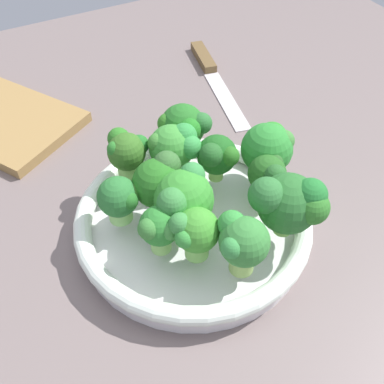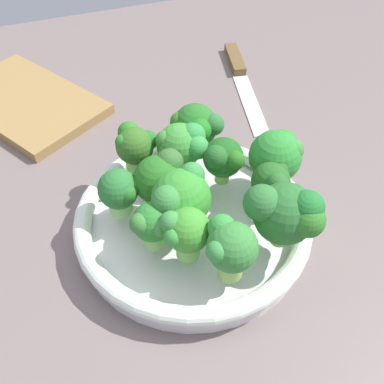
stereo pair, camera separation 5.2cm
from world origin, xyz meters
TOP-DOWN VIEW (x-y plane):
  - ground_plane at (0.00, 0.00)cm, footprint 130.00×130.00cm
  - bowl at (-0.27, -2.49)cm, footprint 28.40×28.40cm
  - broccoli_floret_0 at (-2.70, -5.43)cm, footprint 5.74×6.09cm
  - broccoli_floret_1 at (-9.23, -6.69)cm, footprint 5.51×5.32cm
  - broccoli_floret_2 at (-10.46, 1.74)cm, footprint 6.78×6.79cm
  - broccoli_floret_3 at (3.26, -8.21)cm, footprint 4.63×4.75cm
  - broccoli_floret_4 at (-2.95, -10.17)cm, footprint 4.82×5.03cm
  - broccoli_floret_5 at (5.36, -5.31)cm, footprint 5.74×5.23cm
  - broccoli_floret_6 at (-3.38, 2.60)cm, footprint 5.43×5.28cm
  - broccoli_floret_7 at (-1.80, 9.00)cm, footprint 6.43×6.67cm
  - broccoli_floret_8 at (9.27, -2.00)cm, footprint 5.93×5.55cm
  - broccoli_floret_9 at (7.62, 5.02)cm, footprint 7.42×7.79cm
  - broccoli_floret_10 at (1.29, -4.40)cm, footprint 6.64×6.91cm
  - broccoli_floret_11 at (1.98, 6.46)cm, footprint 5.26×4.55cm
  - broccoli_floret_12 at (-7.01, -1.30)cm, footprint 6.08×6.45cm
  - knife at (-30.40, 17.60)cm, footprint 26.49×8.11cm

SIDE VIEW (x-z plane):
  - ground_plane at x=0.00cm, z-range -2.50..0.00cm
  - knife at x=-30.40cm, z-range -0.20..1.30cm
  - bowl at x=-0.27cm, z-range 0.04..3.90cm
  - broccoli_floret_4 at x=-2.95cm, z-range 4.21..10.08cm
  - broccoli_floret_11 at x=1.98cm, z-range 4.38..10.34cm
  - broccoli_floret_3 at x=3.26cm, z-range 4.51..10.44cm
  - broccoli_floret_2 at x=-10.46cm, z-range 4.35..10.96cm
  - broccoli_floret_7 at x=-1.80cm, z-range 4.23..11.31cm
  - broccoli_floret_5 at x=5.36cm, z-range 4.54..11.00cm
  - broccoli_floret_6 at x=-3.38cm, z-range 4.57..11.06cm
  - broccoli_floret_1 at x=-9.23cm, z-range 4.59..11.07cm
  - broccoli_floret_0 at x=-2.70cm, z-range 4.38..11.54cm
  - broccoli_floret_12 at x=-7.01cm, z-range 4.59..11.60cm
  - broccoli_floret_10 at x=1.29cm, z-range 4.46..11.90cm
  - broccoli_floret_8 at x=9.27cm, z-range 4.66..11.73cm
  - broccoli_floret_9 at x=7.62cm, z-range 4.65..12.86cm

